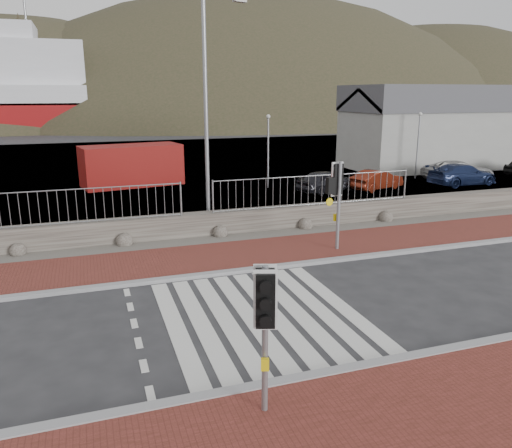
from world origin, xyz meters
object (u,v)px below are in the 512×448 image
object	(u,v)px
car_c	(462,174)
shipping_container	(132,165)
car_d	(458,171)
car_b	(377,180)
traffic_signal_far	(338,187)
streetlight	(209,103)
car_a	(327,181)
traffic_signal_near	(265,310)

from	to	relation	value
car_c	shipping_container	bearing A→B (deg)	66.81
car_d	car_b	bearing A→B (deg)	101.52
traffic_signal_far	car_b	size ratio (longest dim) A/B	0.92
traffic_signal_far	car_d	world-z (taller)	traffic_signal_far
traffic_signal_far	streetlight	world-z (taller)	streetlight
streetlight	shipping_container	world-z (taller)	streetlight
car_a	car_d	xyz separation A→B (m)	(9.39, 0.71, 0.01)
traffic_signal_far	shipping_container	size ratio (longest dim) A/B	0.55
streetlight	car_d	world-z (taller)	streetlight
shipping_container	car_d	size ratio (longest dim) A/B	1.28
streetlight	car_a	bearing A→B (deg)	20.47
traffic_signal_far	traffic_signal_near	bearing A→B (deg)	46.39
car_c	car_d	size ratio (longest dim) A/B	0.98
streetlight	shipping_container	size ratio (longest dim) A/B	1.55
traffic_signal_near	traffic_signal_far	world-z (taller)	traffic_signal_far
car_b	car_c	xyz separation A→B (m)	(5.52, -0.39, 0.08)
streetlight	car_c	xyz separation A→B (m)	(16.33, 4.86, -4.28)
streetlight	car_c	bearing A→B (deg)	1.83
traffic_signal_near	car_b	world-z (taller)	traffic_signal_near
traffic_signal_far	car_c	bearing A→B (deg)	-153.94
car_b	car_c	bearing A→B (deg)	-112.89
traffic_signal_near	car_c	world-z (taller)	traffic_signal_near
traffic_signal_near	streetlight	bearing A→B (deg)	98.68
traffic_signal_near	car_b	distance (m)	21.41
car_a	streetlight	bearing A→B (deg)	109.29
streetlight	car_d	size ratio (longest dim) A/B	1.98
traffic_signal_near	car_c	bearing A→B (deg)	60.66
streetlight	shipping_container	bearing A→B (deg)	85.80
shipping_container	car_d	world-z (taller)	shipping_container
traffic_signal_near	car_b	xyz separation A→B (m)	(12.82, 17.09, -1.36)
traffic_signal_near	car_d	bearing A→B (deg)	61.56
car_a	shipping_container	bearing A→B (deg)	44.82
car_c	car_a	bearing A→B (deg)	80.97
traffic_signal_near	traffic_signal_far	distance (m)	9.38
traffic_signal_near	car_d	world-z (taller)	traffic_signal_near
traffic_signal_far	streetlight	distance (m)	5.96
streetlight	traffic_signal_near	bearing A→B (deg)	-114.42
car_a	car_b	bearing A→B (deg)	-111.24
shipping_container	car_c	bearing A→B (deg)	-29.36
streetlight	car_b	world-z (taller)	streetlight
car_a	car_b	size ratio (longest dim) A/B	1.06
traffic_signal_far	streetlight	xyz separation A→B (m)	(-3.35, 4.15, 2.67)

